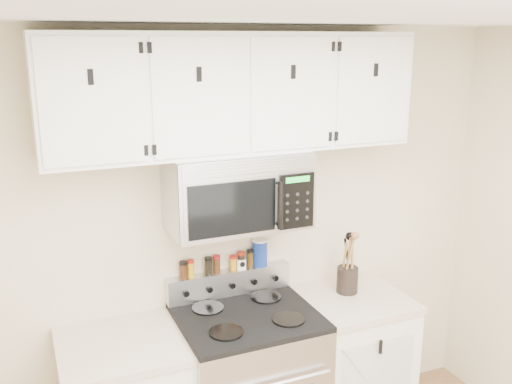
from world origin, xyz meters
The scene contains 15 objects.
back_wall centered at (0.00, 1.75, 1.25)m, with size 3.50×0.01×2.50m, color #C3B392.
ceiling centered at (0.00, 0.00, 2.50)m, with size 3.50×3.50×0.01m, color white.
base_cabinet_right centered at (0.69, 1.45, 0.46)m, with size 0.64×0.62×0.92m.
microwave centered at (0.00, 1.55, 1.63)m, with size 0.76×0.44×0.42m.
upper_cabinets centered at (0.00, 1.58, 2.15)m, with size 2.00×0.35×0.62m.
utensil_crock centered at (0.70, 1.51, 1.01)m, with size 0.13×0.13×0.38m.
kitchen_timer centered at (0.08, 1.71, 1.13)m, with size 0.05×0.04×0.06m, color white.
salt_canister centered at (0.20, 1.71, 1.18)m, with size 0.09×0.09×0.17m.
spice_jar_0 centered at (-0.27, 1.71, 1.15)m, with size 0.05×0.05×0.10m.
spice_jar_1 centered at (-0.23, 1.71, 1.15)m, with size 0.04×0.04×0.10m.
spice_jar_2 centered at (-0.13, 1.71, 1.15)m, with size 0.04×0.04×0.10m.
spice_jar_3 centered at (-0.08, 1.71, 1.15)m, with size 0.04×0.04×0.11m.
spice_jar_4 centered at (0.03, 1.71, 1.15)m, with size 0.04×0.04×0.09m.
spice_jar_5 centered at (0.08, 1.71, 1.15)m, with size 0.04×0.04×0.11m.
spice_jar_6 centered at (0.14, 1.71, 1.16)m, with size 0.04×0.04×0.11m.
Camera 1 is at (-1.08, -1.23, 2.42)m, focal length 40.00 mm.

